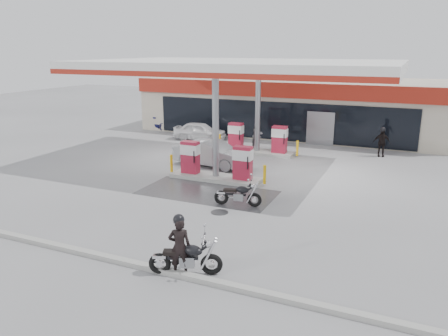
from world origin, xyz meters
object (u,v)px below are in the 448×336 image
Objects in this scene: main_motorcycle at (187,259)px; biker_walking at (382,143)px; pump_island_far at (257,142)px; pump_island_near at (216,165)px; attendant at (258,135)px; parked_car_right at (436,139)px; parked_car_left at (179,123)px; parked_motorcycle at (239,195)px; biker_main at (179,247)px; sedan_white at (200,131)px; hatchback_silver at (212,153)px.

biker_walking reaches higher than main_motorcycle.
pump_island_near is at bearing -90.00° from pump_island_far.
pump_island_near and pump_island_far have the same top height.
parked_car_right is (10.31, 5.00, -0.34)m from attendant.
parked_car_right is at bearing -98.70° from parked_car_left.
parked_motorcycle is 10.36m from attendant.
pump_island_far is 3.00× the size of biker_main.
pump_island_far is (0.00, 6.00, 0.00)m from pump_island_near.
sedan_white is at bearing 121.44° from pump_island_near.
sedan_white is at bearing 167.85° from biker_walking.
attendant is 8.88m from parked_car_left.
attendant is at bearing 93.80° from parked_motorcycle.
main_motorcycle is 22.79m from parked_car_left.
biker_walking is (4.02, 17.06, -0.02)m from biker_main.
parked_motorcycle is at bearing 75.22° from main_motorcycle.
parked_car_left is (-11.22, 19.81, -0.31)m from biker_main.
attendant is at bearing -113.32° from sedan_white.
biker_main reaches higher than hatchback_silver.
main_motorcycle is 1.21× the size of biker_walking.
sedan_white is 12.00m from biker_walking.
attendant is at bearing 177.19° from biker_walking.
main_motorcycle is 16.16m from attendant.
pump_island_far is at bearing -105.91° from biker_main.
main_motorcycle is (3.15, -14.78, -0.23)m from pump_island_far.
parked_motorcycle is at bearing -155.50° from sedan_white.
parked_car_right is (10.00, 6.00, -0.14)m from pump_island_far.
parked_motorcycle is 16.81m from parked_car_right.
biker_main is at bearing -95.78° from parked_motorcycle.
biker_walking is at bearing 124.01° from parked_car_right.
pump_island_far reaches higher than parked_car_right.
hatchback_silver is 11.21m from parked_car_left.
pump_island_far is 2.62× the size of parked_motorcycle.
pump_island_far reaches higher than biker_main.
pump_island_near is at bearing -154.99° from parked_car_left.
hatchback_silver is (-1.25, 2.20, -0.00)m from pump_island_near.
pump_island_near is at bearing 117.35° from parked_motorcycle.
hatchback_silver is at bearing 119.63° from pump_island_near.
attendant is 0.48× the size of parked_car_left.
biker_main is (-0.18, -0.08, 0.38)m from main_motorcycle.
pump_island_far is 5.48m from sedan_white.
hatchback_silver reaches higher than main_motorcycle.
sedan_white is 4.86m from attendant.
hatchback_silver reaches higher than parked_car_right.
biker_main is 22.77m from parked_car_left.
biker_main is 0.95× the size of attendant.
parked_car_left is at bearing 127.00° from pump_island_near.
biker_walking is at bearing -130.46° from biker_main.
main_motorcycle is at bearing -114.89° from biker_walking.
parked_car_left is at bearing 40.63° from sedan_white.
parked_car_right is (15.01, 3.80, -0.06)m from sedan_white.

